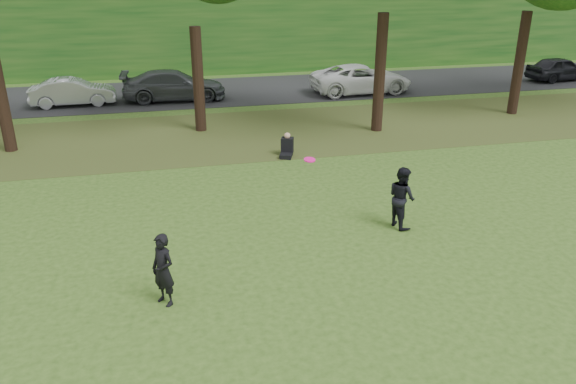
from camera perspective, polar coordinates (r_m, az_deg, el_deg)
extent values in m
plane|color=#2C4A17|center=(11.61, 12.55, -11.99)|extent=(120.00, 120.00, 0.00)
cube|color=#4A3B1A|center=(22.92, -1.09, 6.16)|extent=(60.00, 7.00, 0.01)
cube|color=black|center=(30.56, -4.24, 10.29)|extent=(70.00, 7.00, 0.02)
cube|color=#144815|center=(36.03, -5.90, 16.12)|extent=(70.00, 3.00, 5.00)
imported|color=black|center=(11.53, -12.57, -7.74)|extent=(0.64, 0.67, 1.54)
imported|color=black|center=(14.74, 11.48, -0.51)|extent=(0.77, 0.90, 1.63)
imported|color=#ABACB3|center=(28.89, -21.03, 9.48)|extent=(3.96, 1.53, 1.29)
imported|color=#43474C|center=(28.67, -11.52, 10.59)|extent=(5.07, 2.22, 1.45)
imported|color=silver|center=(29.93, 7.44, 11.34)|extent=(5.31, 2.64, 1.45)
imported|color=black|center=(36.39, 25.89, 11.22)|extent=(4.06, 1.98, 1.33)
cylinder|color=#FF1592|center=(12.93, 2.21, 3.30)|extent=(0.38, 0.38, 0.07)
cube|color=black|center=(19.84, -0.19, 3.75)|extent=(0.57, 0.67, 0.16)
cube|color=black|center=(20.01, -0.07, 4.76)|extent=(0.51, 0.47, 0.56)
sphere|color=tan|center=(19.91, -0.08, 5.75)|extent=(0.22, 0.22, 0.22)
cylinder|color=black|center=(22.91, -9.11, 11.16)|extent=(0.44, 0.44, 4.12)
cylinder|color=black|center=(22.87, 9.31, 11.78)|extent=(0.44, 0.44, 4.62)
cylinder|color=black|center=(27.26, 22.43, 11.94)|extent=(0.44, 0.44, 4.45)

